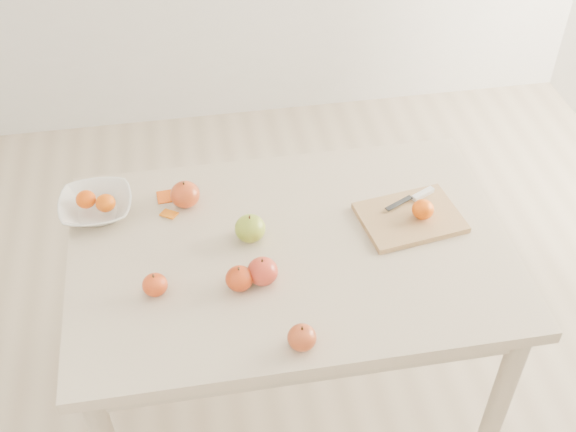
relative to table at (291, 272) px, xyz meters
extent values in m
plane|color=#C6B293|center=(0.00, 0.00, -0.65)|extent=(3.50, 3.50, 0.00)
cube|color=#C8B597|center=(0.00, 0.00, 0.08)|extent=(1.20, 0.80, 0.04)
cylinder|color=#BCAA8E|center=(-0.54, 0.34, -0.30)|extent=(0.06, 0.06, 0.71)
cylinder|color=#BCAA8E|center=(0.54, 0.34, -0.30)|extent=(0.06, 0.06, 0.71)
cylinder|color=#BCAA8E|center=(0.54, -0.34, -0.30)|extent=(0.06, 0.06, 0.71)
cube|color=tan|center=(0.35, 0.05, 0.11)|extent=(0.30, 0.24, 0.02)
ellipsoid|color=#E24C07|center=(0.38, 0.04, 0.14)|extent=(0.06, 0.06, 0.05)
imported|color=white|center=(-0.52, 0.23, 0.12)|extent=(0.21, 0.21, 0.05)
ellipsoid|color=#D25907|center=(-0.55, 0.24, 0.15)|extent=(0.06, 0.06, 0.05)
ellipsoid|color=#D65507|center=(-0.49, 0.21, 0.15)|extent=(0.06, 0.06, 0.05)
cube|color=#D6500F|center=(-0.32, 0.26, 0.10)|extent=(0.06, 0.05, 0.01)
cube|color=orange|center=(-0.32, 0.19, 0.10)|extent=(0.06, 0.05, 0.01)
cube|color=white|center=(0.41, 0.12, 0.12)|extent=(0.08, 0.05, 0.01)
cube|color=#36393E|center=(0.33, 0.10, 0.12)|extent=(0.09, 0.06, 0.00)
ellipsoid|color=olive|center=(-0.10, 0.05, 0.14)|extent=(0.08, 0.08, 0.08)
ellipsoid|color=#9E1D0F|center=(-0.37, -0.10, 0.13)|extent=(0.07, 0.07, 0.06)
ellipsoid|color=maroon|center=(-0.16, -0.12, 0.13)|extent=(0.07, 0.07, 0.06)
ellipsoid|color=maroon|center=(-0.03, -0.33, 0.13)|extent=(0.07, 0.07, 0.06)
ellipsoid|color=#A00D08|center=(-0.27, 0.22, 0.14)|extent=(0.09, 0.09, 0.08)
ellipsoid|color=maroon|center=(-0.09, -0.11, 0.14)|extent=(0.08, 0.08, 0.07)
camera|label=1|loc=(-0.24, -1.36, 1.49)|focal=45.00mm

